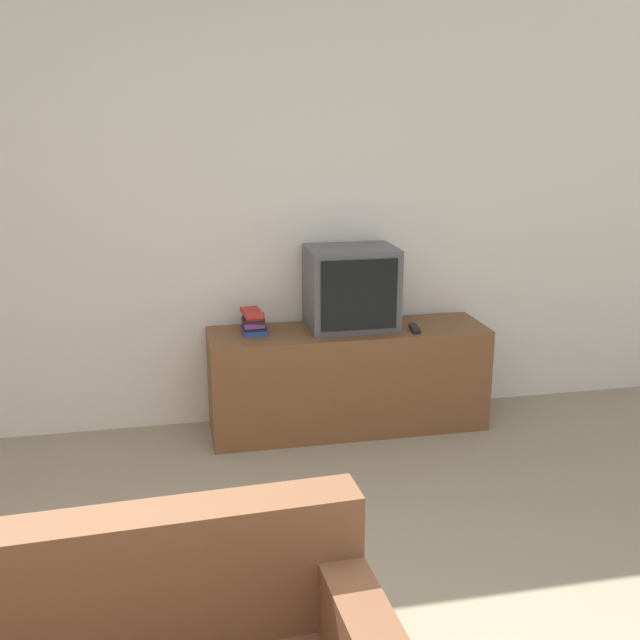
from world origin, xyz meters
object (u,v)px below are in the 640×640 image
remote_on_stand (415,329)px  tv_stand (348,379)px  book_stack (253,322)px  television (351,288)px

remote_on_stand → tv_stand: bearing=164.6°
tv_stand → book_stack: bearing=176.0°
tv_stand → book_stack: 0.70m
tv_stand → television: bearing=58.7°
tv_stand → television: size_ratio=3.19×
tv_stand → remote_on_stand: (0.39, -0.11, 0.33)m
book_stack → remote_on_stand: size_ratio=1.34×
tv_stand → television: television is taller
television → book_stack: television is taller
tv_stand → television: 0.57m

